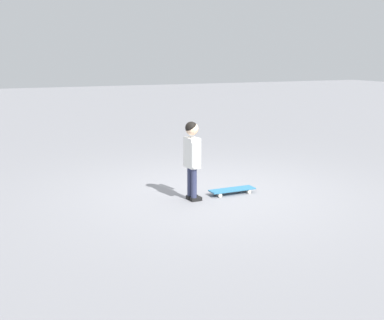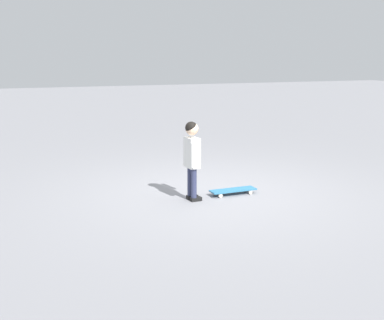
{
  "view_description": "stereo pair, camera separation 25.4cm",
  "coord_description": "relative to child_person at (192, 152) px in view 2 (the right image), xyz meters",
  "views": [
    {
      "loc": [
        -5.99,
        3.0,
        1.9
      ],
      "look_at": [
        -0.23,
        0.42,
        0.55
      ],
      "focal_mm": 45.9,
      "sensor_mm": 36.0,
      "label": 1
    },
    {
      "loc": [
        -6.09,
        2.77,
        1.9
      ],
      "look_at": [
        -0.23,
        0.42,
        0.55
      ],
      "focal_mm": 45.9,
      "sensor_mm": 36.0,
      "label": 2
    }
  ],
  "objects": [
    {
      "name": "ground_plane",
      "position": [
        0.23,
        -0.42,
        -0.66
      ],
      "size": [
        50.0,
        50.0,
        0.0
      ],
      "primitive_type": "plane",
      "color": "gray"
    },
    {
      "name": "skateboard",
      "position": [
        0.04,
        -0.63,
        -0.6
      ],
      "size": [
        0.19,
        0.66,
        0.07
      ],
      "color": "teal",
      "rests_on": "ground"
    },
    {
      "name": "child_person",
      "position": [
        0.0,
        0.0,
        0.0
      ],
      "size": [
        0.38,
        0.21,
        1.06
      ],
      "color": "#2D3351",
      "rests_on": "ground"
    }
  ]
}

